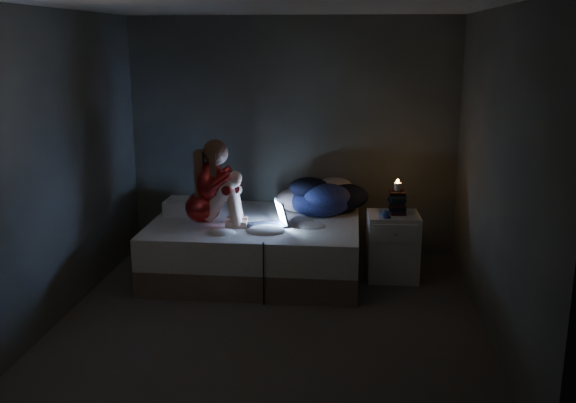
# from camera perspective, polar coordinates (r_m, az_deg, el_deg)

# --- Properties ---
(floor) EXTENTS (3.60, 3.80, 0.02)m
(floor) POSITION_cam_1_polar(r_m,az_deg,el_deg) (5.62, -1.58, -10.54)
(floor) COLOR #383635
(floor) RESTS_ON ground
(ceiling) EXTENTS (3.60, 3.80, 0.02)m
(ceiling) POSITION_cam_1_polar(r_m,az_deg,el_deg) (5.11, -1.79, 17.19)
(ceiling) COLOR silver
(ceiling) RESTS_ON ground
(wall_back) EXTENTS (3.60, 0.02, 2.60)m
(wall_back) POSITION_cam_1_polar(r_m,az_deg,el_deg) (7.08, 0.35, 5.74)
(wall_back) COLOR #373936
(wall_back) RESTS_ON ground
(wall_front) EXTENTS (3.60, 0.02, 2.60)m
(wall_front) POSITION_cam_1_polar(r_m,az_deg,el_deg) (3.39, -5.91, -3.80)
(wall_front) COLOR #373936
(wall_front) RESTS_ON ground
(wall_left) EXTENTS (0.02, 3.80, 2.60)m
(wall_left) POSITION_cam_1_polar(r_m,az_deg,el_deg) (5.73, -19.93, 2.87)
(wall_left) COLOR #373936
(wall_left) RESTS_ON ground
(wall_right) EXTENTS (0.02, 3.80, 2.60)m
(wall_right) POSITION_cam_1_polar(r_m,az_deg,el_deg) (5.29, 18.16, 2.12)
(wall_right) COLOR #373936
(wall_right) RESTS_ON ground
(bed) EXTENTS (2.08, 1.56, 0.57)m
(bed) POSITION_cam_1_polar(r_m,az_deg,el_deg) (6.57, -2.87, -4.07)
(bed) COLOR #B8B4AA
(bed) RESTS_ON ground
(pillow) EXTENTS (0.50, 0.35, 0.14)m
(pillow) POSITION_cam_1_polar(r_m,az_deg,el_deg) (6.81, -8.72, -0.41)
(pillow) COLOR white
(pillow) RESTS_ON bed
(woman) EXTENTS (0.56, 0.40, 0.86)m
(woman) POSITION_cam_1_polar(r_m,az_deg,el_deg) (6.26, -7.66, 1.68)
(woman) COLOR maroon
(woman) RESTS_ON bed
(laptop) EXTENTS (0.45, 0.40, 0.27)m
(laptop) POSITION_cam_1_polar(r_m,az_deg,el_deg) (6.23, -1.99, -1.06)
(laptop) COLOR black
(laptop) RESTS_ON bed
(clothes_pile) EXTENTS (0.75, 0.64, 0.41)m
(clothes_pile) POSITION_cam_1_polar(r_m,az_deg,el_deg) (6.67, 2.85, 0.62)
(clothes_pile) COLOR #100E41
(clothes_pile) RESTS_ON bed
(nightstand) EXTENTS (0.53, 0.47, 0.67)m
(nightstand) POSITION_cam_1_polar(r_m,az_deg,el_deg) (6.51, 9.29, -3.95)
(nightstand) COLOR silver
(nightstand) RESTS_ON ground
(book_stack) EXTENTS (0.19, 0.25, 0.23)m
(book_stack) POSITION_cam_1_polar(r_m,az_deg,el_deg) (6.43, 9.67, -0.05)
(book_stack) COLOR black
(book_stack) RESTS_ON nightstand
(candle) EXTENTS (0.07, 0.07, 0.08)m
(candle) POSITION_cam_1_polar(r_m,az_deg,el_deg) (6.39, 9.73, 1.28)
(candle) COLOR beige
(candle) RESTS_ON book_stack
(phone) EXTENTS (0.07, 0.14, 0.01)m
(phone) POSITION_cam_1_polar(r_m,az_deg,el_deg) (6.31, 8.71, -1.28)
(phone) COLOR black
(phone) RESTS_ON nightstand
(blue_orb) EXTENTS (0.08, 0.08, 0.08)m
(blue_orb) POSITION_cam_1_polar(r_m,az_deg,el_deg) (6.25, 8.59, -1.11)
(blue_orb) COLOR #2D4393
(blue_orb) RESTS_ON nightstand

